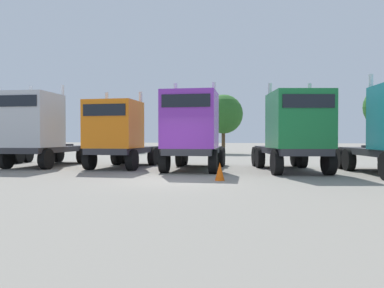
{
  "coord_description": "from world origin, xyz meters",
  "views": [
    {
      "loc": [
        4.04,
        -12.56,
        1.57
      ],
      "look_at": [
        -0.51,
        4.94,
        1.27
      ],
      "focal_mm": 33.55,
      "sensor_mm": 36.0,
      "label": 1
    }
  ],
  "objects_px": {
    "semi_truck_silver": "(39,130)",
    "traffic_cone_near": "(220,171)",
    "semi_truck_orange": "(119,134)",
    "semi_truck_green": "(295,131)",
    "semi_truck_purple": "(192,131)"
  },
  "relations": [
    {
      "from": "semi_truck_silver",
      "to": "semi_truck_orange",
      "type": "relative_size",
      "value": 1.13
    },
    {
      "from": "semi_truck_silver",
      "to": "semi_truck_green",
      "type": "height_order",
      "value": "semi_truck_silver"
    },
    {
      "from": "semi_truck_orange",
      "to": "semi_truck_purple",
      "type": "xyz_separation_m",
      "value": [
        4.03,
        -0.46,
        0.13
      ]
    },
    {
      "from": "semi_truck_orange",
      "to": "semi_truck_green",
      "type": "xyz_separation_m",
      "value": [
        8.71,
        0.03,
        0.13
      ]
    },
    {
      "from": "semi_truck_purple",
      "to": "traffic_cone_near",
      "type": "relative_size",
      "value": 9.26
    },
    {
      "from": "semi_truck_orange",
      "to": "traffic_cone_near",
      "type": "distance_m",
      "value": 7.24
    },
    {
      "from": "semi_truck_orange",
      "to": "semi_truck_silver",
      "type": "bearing_deg",
      "value": -88.73
    },
    {
      "from": "semi_truck_silver",
      "to": "traffic_cone_near",
      "type": "distance_m",
      "value": 11.14
    },
    {
      "from": "semi_truck_orange",
      "to": "semi_truck_purple",
      "type": "bearing_deg",
      "value": 79.84
    },
    {
      "from": "semi_truck_orange",
      "to": "semi_truck_green",
      "type": "bearing_deg",
      "value": 86.48
    },
    {
      "from": "traffic_cone_near",
      "to": "semi_truck_green",
      "type": "bearing_deg",
      "value": 54.75
    },
    {
      "from": "semi_truck_purple",
      "to": "traffic_cone_near",
      "type": "bearing_deg",
      "value": 24.08
    },
    {
      "from": "semi_truck_purple",
      "to": "semi_truck_green",
      "type": "height_order",
      "value": "semi_truck_purple"
    },
    {
      "from": "semi_truck_silver",
      "to": "semi_truck_green",
      "type": "distance_m",
      "value": 13.2
    },
    {
      "from": "semi_truck_purple",
      "to": "traffic_cone_near",
      "type": "xyz_separation_m",
      "value": [
        1.92,
        -3.41,
        -1.57
      ]
    }
  ]
}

